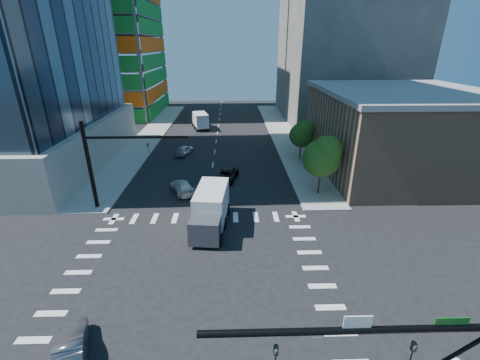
{
  "coord_description": "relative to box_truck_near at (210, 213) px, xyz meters",
  "views": [
    {
      "loc": [
        2.63,
        -18.81,
        15.86
      ],
      "look_at": [
        3.4,
        8.0,
        4.44
      ],
      "focal_mm": 24.0,
      "sensor_mm": 36.0,
      "label": 1
    }
  ],
  "objects": [
    {
      "name": "car_sb_near",
      "position": [
        -3.68,
        8.0,
        -0.88
      ],
      "size": [
        3.7,
        5.17,
        1.39
      ],
      "primitive_type": "imported",
      "rotation": [
        0.0,
        0.0,
        3.55
      ],
      "color": "silver",
      "rests_on": "ground"
    },
    {
      "name": "box_truck_near",
      "position": [
        0.0,
        0.0,
        0.0
      ],
      "size": [
        3.59,
        7.07,
        3.57
      ],
      "rotation": [
        0.0,
        0.0,
        -0.1
      ],
      "color": "black",
      "rests_on": "ground"
    },
    {
      "name": "construction_building",
      "position": [
        -28.04,
        54.9,
        23.03
      ],
      "size": [
        25.16,
        34.5,
        70.6
      ],
      "color": "gray",
      "rests_on": "ground"
    },
    {
      "name": "sidewalk_ne",
      "position": [
        11.87,
        32.97,
        -1.5
      ],
      "size": [
        5.0,
        60.0,
        0.15
      ],
      "primitive_type": "cube",
      "color": "#9C9994",
      "rests_on": "ground"
    },
    {
      "name": "tree_south",
      "position": [
        12.0,
        6.88,
        3.11
      ],
      "size": [
        4.16,
        4.16,
        6.82
      ],
      "color": "#382316",
      "rests_on": "sidewalk_ne"
    },
    {
      "name": "commercial_building",
      "position": [
        24.37,
        14.97,
        3.73
      ],
      "size": [
        20.5,
        22.5,
        10.6
      ],
      "color": "#A2795E",
      "rests_on": "ground"
    },
    {
      "name": "sidewalk_nw",
      "position": [
        -13.13,
        32.97,
        -1.5
      ],
      "size": [
        5.0,
        60.0,
        0.15
      ],
      "primitive_type": "cube",
      "color": "#9C9994",
      "rests_on": "ground"
    },
    {
      "name": "box_truck_far",
      "position": [
        -4.27,
        38.82,
        -0.16
      ],
      "size": [
        4.08,
        6.57,
        3.21
      ],
      "rotation": [
        0.0,
        0.0,
        3.4
      ],
      "color": "black",
      "rests_on": "ground"
    },
    {
      "name": "car_sb_mid",
      "position": [
        -5.21,
        21.94,
        -0.87
      ],
      "size": [
        2.81,
        4.5,
        1.43
      ],
      "primitive_type": "imported",
      "rotation": [
        0.0,
        0.0,
        2.85
      ],
      "color": "#B5B8BD",
      "rests_on": "ground"
    },
    {
      "name": "ground",
      "position": [
        -0.63,
        -7.03,
        -1.58
      ],
      "size": [
        160.0,
        160.0,
        0.0
      ],
      "primitive_type": "plane",
      "color": "black",
      "rests_on": "ground"
    },
    {
      "name": "bg_building_ne",
      "position": [
        26.37,
        47.97,
        12.42
      ],
      "size": [
        24.0,
        30.0,
        28.0
      ],
      "primitive_type": "cube",
      "color": "#5C5753",
      "rests_on": "ground"
    },
    {
      "name": "tree_north",
      "position": [
        12.3,
        18.88,
        2.41
      ],
      "size": [
        3.54,
        3.52,
        5.78
      ],
      "color": "#382316",
      "rests_on": "sidewalk_ne"
    },
    {
      "name": "car_sb_cross",
      "position": [
        -6.77,
        -13.27,
        -0.86
      ],
      "size": [
        2.94,
        4.61,
        1.44
      ],
      "primitive_type": "imported",
      "rotation": [
        0.0,
        0.0,
        3.5
      ],
      "color": "#55545A",
      "rests_on": "ground"
    },
    {
      "name": "signal_mast_nw",
      "position": [
        -10.62,
        4.47,
        3.91
      ],
      "size": [
        10.2,
        0.4,
        9.0
      ],
      "color": "black",
      "rests_on": "sidewalk_nw"
    },
    {
      "name": "road_markings",
      "position": [
        -0.63,
        -7.03,
        -1.57
      ],
      "size": [
        20.0,
        20.0,
        0.01
      ],
      "primitive_type": "cube",
      "color": "silver",
      "rests_on": "ground"
    },
    {
      "name": "car_nb_far",
      "position": [
        1.38,
        11.41,
        -0.91
      ],
      "size": [
        3.33,
        5.24,
        1.35
      ],
      "primitive_type": "imported",
      "rotation": [
        0.0,
        0.0,
        -0.24
      ],
      "color": "black",
      "rests_on": "ground"
    }
  ]
}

